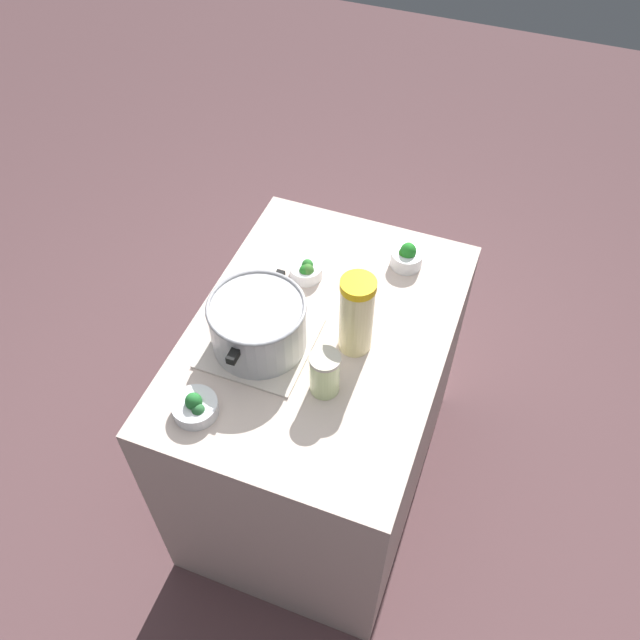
% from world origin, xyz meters
% --- Properties ---
extents(ground_plane, '(8.00, 8.00, 0.00)m').
position_xyz_m(ground_plane, '(0.00, 0.00, 0.00)').
color(ground_plane, brown).
extents(counter_slab, '(1.04, 0.75, 0.91)m').
position_xyz_m(counter_slab, '(0.00, 0.00, 0.46)').
color(counter_slab, beige).
rests_on(counter_slab, ground_plane).
extents(dish_cloth, '(0.30, 0.30, 0.01)m').
position_xyz_m(dish_cloth, '(-0.11, 0.15, 0.92)').
color(dish_cloth, beige).
rests_on(dish_cloth, counter_slab).
extents(cooking_pot, '(0.35, 0.28, 0.16)m').
position_xyz_m(cooking_pot, '(-0.11, 0.15, 1.00)').
color(cooking_pot, '#B7B7BC').
rests_on(cooking_pot, dish_cloth).
extents(lemonade_pitcher, '(0.10, 0.10, 0.26)m').
position_xyz_m(lemonade_pitcher, '(-0.01, -0.11, 1.05)').
color(lemonade_pitcher, beige).
rests_on(lemonade_pitcher, counter_slab).
extents(mason_jar, '(0.09, 0.09, 0.14)m').
position_xyz_m(mason_jar, '(-0.19, -0.08, 0.98)').
color(mason_jar, beige).
rests_on(mason_jar, counter_slab).
extents(broccoli_bowl_front, '(0.10, 0.10, 0.09)m').
position_xyz_m(broccoli_bowl_front, '(0.36, -0.16, 0.95)').
color(broccoli_bowl_front, silver).
rests_on(broccoli_bowl_front, counter_slab).
extents(broccoli_bowl_center, '(0.12, 0.12, 0.08)m').
position_xyz_m(broccoli_bowl_center, '(-0.38, 0.21, 0.94)').
color(broccoli_bowl_center, silver).
rests_on(broccoli_bowl_center, counter_slab).
extents(broccoli_bowl_back, '(0.10, 0.10, 0.07)m').
position_xyz_m(broccoli_bowl_back, '(0.19, 0.12, 0.94)').
color(broccoli_bowl_back, silver).
rests_on(broccoli_bowl_back, counter_slab).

